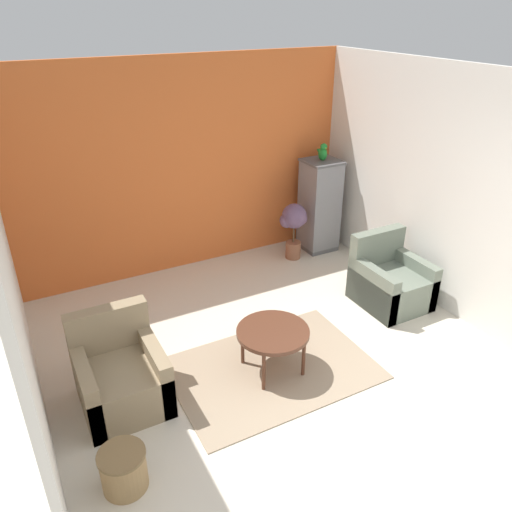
% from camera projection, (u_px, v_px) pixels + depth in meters
% --- Properties ---
extents(ground_plane, '(20.00, 20.00, 0.00)m').
position_uv_depth(ground_plane, '(365.00, 454.00, 4.01)').
color(ground_plane, beige).
rests_on(ground_plane, ground).
extents(wall_back_accent, '(4.52, 0.06, 2.72)m').
position_uv_depth(wall_back_accent, '(186.00, 168.00, 6.35)').
color(wall_back_accent, orange).
rests_on(wall_back_accent, ground_plane).
extents(wall_left, '(0.06, 3.73, 2.72)m').
position_uv_depth(wall_left, '(6.00, 271.00, 3.93)').
color(wall_left, silver).
rests_on(wall_left, ground_plane).
extents(wall_right, '(0.06, 3.73, 2.72)m').
position_uv_depth(wall_right, '(425.00, 184.00, 5.79)').
color(wall_right, silver).
rests_on(wall_right, ground_plane).
extents(area_rug, '(1.95, 1.34, 0.01)m').
position_uv_depth(area_rug, '(272.00, 369.00, 4.93)').
color(area_rug, gray).
rests_on(area_rug, ground_plane).
extents(coffee_table, '(0.70, 0.70, 0.47)m').
position_uv_depth(coffee_table, '(273.00, 334.00, 4.74)').
color(coffee_table, '#512D1E').
rests_on(coffee_table, ground_plane).
extents(armchair_left, '(0.73, 0.78, 0.83)m').
position_uv_depth(armchair_left, '(121.00, 377.00, 4.43)').
color(armchair_left, '#8E7A5B').
rests_on(armchair_left, ground_plane).
extents(armchair_right, '(0.73, 0.78, 0.83)m').
position_uv_depth(armchair_right, '(390.00, 282.00, 5.92)').
color(armchair_right, slate).
rests_on(armchair_right, ground_plane).
extents(birdcage, '(0.48, 0.48, 1.32)m').
position_uv_depth(birdcage, '(319.00, 206.00, 7.07)').
color(birdcage, '#555559').
rests_on(birdcage, ground_plane).
extents(parrot, '(0.11, 0.20, 0.24)m').
position_uv_depth(parrot, '(323.00, 152.00, 6.72)').
color(parrot, '#1E842D').
rests_on(parrot, birdcage).
extents(potted_plant, '(0.38, 0.34, 0.81)m').
position_uv_depth(potted_plant, '(294.00, 222.00, 6.84)').
color(potted_plant, brown).
rests_on(potted_plant, ground_plane).
extents(wicker_basket, '(0.36, 0.36, 0.34)m').
position_uv_depth(wicker_basket, '(123.00, 469.00, 3.67)').
color(wicker_basket, '#A37F51').
rests_on(wicker_basket, ground_plane).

